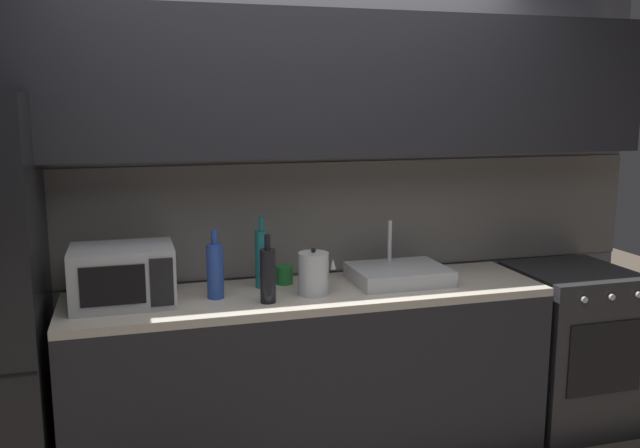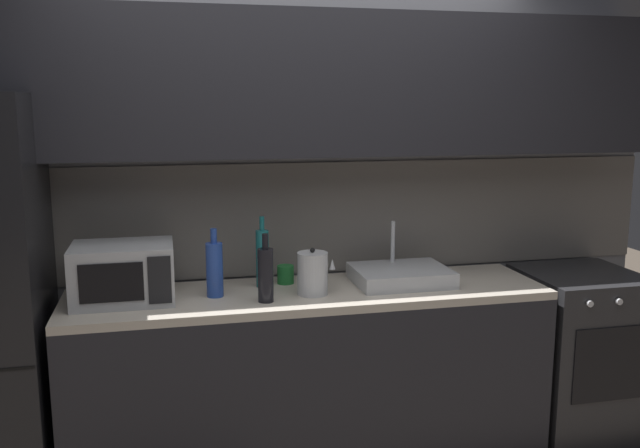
# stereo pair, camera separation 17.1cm
# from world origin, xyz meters

# --- Properties ---
(back_wall) EXTENTS (4.10, 0.44, 2.50)m
(back_wall) POSITION_xyz_m (0.00, 1.20, 1.55)
(back_wall) COLOR slate
(back_wall) RESTS_ON ground
(counter_run) EXTENTS (2.36, 0.60, 0.90)m
(counter_run) POSITION_xyz_m (0.00, 0.90, 0.45)
(counter_run) COLOR black
(counter_run) RESTS_ON ground
(oven_range) EXTENTS (0.60, 0.62, 0.90)m
(oven_range) POSITION_xyz_m (1.52, 0.90, 0.45)
(oven_range) COLOR #232326
(oven_range) RESTS_ON ground
(microwave) EXTENTS (0.46, 0.35, 0.27)m
(microwave) POSITION_xyz_m (-0.88, 0.92, 1.04)
(microwave) COLOR #A8AAAF
(microwave) RESTS_ON counter_run
(sink_basin) EXTENTS (0.48, 0.38, 0.30)m
(sink_basin) POSITION_xyz_m (0.49, 0.93, 0.94)
(sink_basin) COLOR #ADAFB5
(sink_basin) RESTS_ON counter_run
(kettle) EXTENTS (0.18, 0.15, 0.23)m
(kettle) POSITION_xyz_m (0.00, 0.83, 1.00)
(kettle) COLOR #B7BABF
(kettle) RESTS_ON counter_run
(wine_bottle_dark) EXTENTS (0.07, 0.07, 0.32)m
(wine_bottle_dark) POSITION_xyz_m (-0.24, 0.76, 1.03)
(wine_bottle_dark) COLOR black
(wine_bottle_dark) RESTS_ON counter_run
(wine_bottle_blue) EXTENTS (0.08, 0.08, 0.33)m
(wine_bottle_blue) POSITION_xyz_m (-0.46, 0.90, 1.04)
(wine_bottle_blue) COLOR #234299
(wine_bottle_blue) RESTS_ON counter_run
(wine_bottle_teal) EXTENTS (0.07, 0.07, 0.36)m
(wine_bottle_teal) POSITION_xyz_m (-0.22, 1.02, 1.05)
(wine_bottle_teal) COLOR #19666B
(wine_bottle_teal) RESTS_ON counter_run
(mug_green) EXTENTS (0.09, 0.09, 0.09)m
(mug_green) POSITION_xyz_m (-0.09, 1.05, 0.95)
(mug_green) COLOR #1E6B2D
(mug_green) RESTS_ON counter_run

